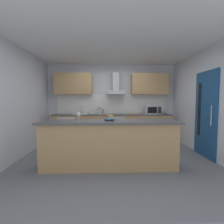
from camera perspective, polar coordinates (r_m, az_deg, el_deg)
name	(u,v)px	position (r m, az deg, el deg)	size (l,w,h in m)	color
ground	(114,156)	(4.25, 0.76, -14.75)	(5.39, 4.62, 0.02)	slate
ceiling	(114,47)	(4.22, 0.80, 21.27)	(5.39, 4.62, 0.02)	white
wall_back	(112,102)	(5.90, -0.14, 3.45)	(5.39, 0.12, 2.60)	silver
wall_left	(19,103)	(4.52, -29.18, 2.76)	(0.12, 4.62, 2.60)	silver
wall_right	(205,103)	(4.72, 29.36, 2.79)	(0.12, 4.62, 2.60)	silver
backsplash_tile	(112,104)	(5.83, -0.12, 2.76)	(3.73, 0.02, 0.66)	white
counter_back	(112,127)	(5.59, 0.00, -5.33)	(3.86, 0.60, 0.90)	tan
counter_island	(109,144)	(3.39, -0.93, -10.96)	(2.75, 0.64, 0.95)	tan
upper_cabinets	(112,84)	(5.69, -0.06, 9.58)	(3.81, 0.32, 0.70)	tan
side_door	(206,114)	(4.55, 29.47, -0.68)	(0.08, 0.85, 2.05)	navy
oven	(116,127)	(5.57, 1.35, -5.26)	(0.60, 0.62, 0.80)	slate
refrigerator	(68,129)	(5.70, -14.74, -5.54)	(0.58, 0.60, 0.85)	white
microwave	(153,110)	(5.68, 13.74, 0.79)	(0.50, 0.38, 0.30)	#B7BABC
sink	(81,113)	(5.58, -10.66, -0.47)	(0.50, 0.40, 0.26)	silver
kettle	(99,111)	(5.47, -4.32, 0.30)	(0.29, 0.15, 0.24)	#B7BABC
range_hood	(116,88)	(5.64, 1.30, 8.38)	(0.62, 0.45, 0.72)	#B7BABC
wine_glass	(79,115)	(3.33, -11.37, -0.91)	(0.08, 0.08, 0.18)	silver
fruit_bowl	(109,118)	(3.34, -0.90, -2.18)	(0.22, 0.22, 0.13)	slate
chopping_board	(133,114)	(5.55, 7.19, -0.63)	(0.34, 0.22, 0.02)	#9E7247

